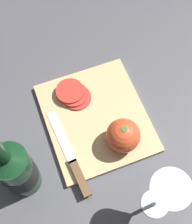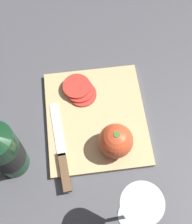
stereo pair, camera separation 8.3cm
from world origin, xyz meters
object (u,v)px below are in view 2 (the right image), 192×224
(wine_glass, at_px, (139,207))
(whole_tomato, at_px, (116,141))
(wine_bottle, at_px, (3,150))
(tomato_slice_stack_near, at_px, (80,90))
(knife, at_px, (63,162))

(wine_glass, relative_size, whole_tomato, 2.13)
(wine_bottle, xyz_separation_m, tomato_slice_stack_near, (-0.18, 0.19, -0.08))
(knife, bearing_deg, wine_glass, -138.21)
(wine_bottle, bearing_deg, tomato_slice_stack_near, 132.97)
(wine_bottle, height_order, whole_tomato, wine_bottle)
(wine_bottle, relative_size, tomato_slice_stack_near, 3.10)
(wine_bottle, xyz_separation_m, wine_glass, (0.17, 0.28, 0.03))
(wine_bottle, height_order, knife, wine_bottle)
(wine_glass, distance_m, knife, 0.24)
(wine_bottle, bearing_deg, whole_tomato, 91.19)
(wine_bottle, height_order, tomato_slice_stack_near, wine_bottle)
(whole_tomato, bearing_deg, wine_glass, 5.45)
(wine_bottle, distance_m, wine_glass, 0.33)
(knife, height_order, tomato_slice_stack_near, tomato_slice_stack_near)
(wine_glass, distance_m, whole_tomato, 0.19)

